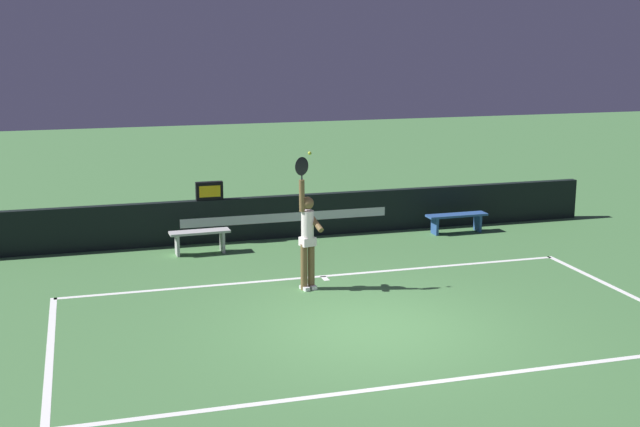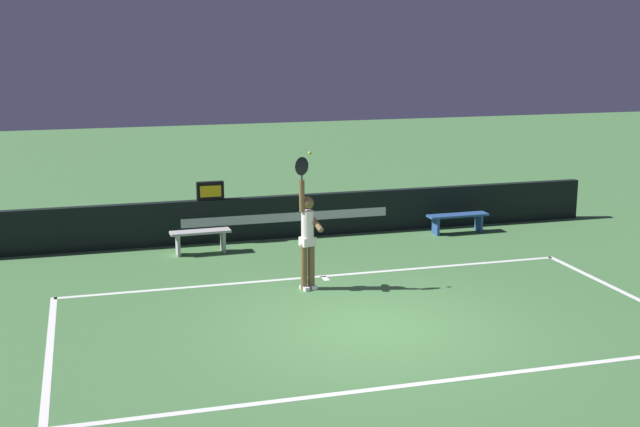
% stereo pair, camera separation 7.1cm
% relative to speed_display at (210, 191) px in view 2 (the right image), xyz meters
% --- Properties ---
extents(ground_plane, '(60.00, 60.00, 0.00)m').
position_rel_speed_display_xyz_m(ground_plane, '(1.70, -6.29, -1.20)').
color(ground_plane, '#467943').
extents(court_lines, '(10.26, 5.39, 0.00)m').
position_rel_speed_display_xyz_m(court_lines, '(1.70, -5.91, -1.19)').
color(court_lines, white).
rests_on(court_lines, ground).
extents(back_wall, '(15.41, 0.21, 0.99)m').
position_rel_speed_display_xyz_m(back_wall, '(1.70, 0.00, -0.70)').
color(back_wall, black).
rests_on(back_wall, ground).
extents(speed_display, '(0.61, 0.16, 0.41)m').
position_rel_speed_display_xyz_m(speed_display, '(0.00, 0.00, 0.00)').
color(speed_display, black).
rests_on(speed_display, back_wall).
extents(tennis_player, '(0.50, 0.52, 2.51)m').
position_rel_speed_display_xyz_m(tennis_player, '(1.20, -4.01, -0.15)').
color(tennis_player, brown).
rests_on(tennis_player, ground).
extents(tennis_ball, '(0.07, 0.07, 0.07)m').
position_rel_speed_display_xyz_m(tennis_ball, '(1.26, -3.98, 1.37)').
color(tennis_ball, '#C7D935').
extents(courtside_bench_near, '(1.31, 0.41, 0.51)m').
position_rel_speed_display_xyz_m(courtside_bench_near, '(-0.37, -0.92, -0.82)').
color(courtside_bench_near, '#B4B3B3').
rests_on(courtside_bench_near, ground).
extents(courtside_bench_far, '(1.49, 0.39, 0.46)m').
position_rel_speed_display_xyz_m(courtside_bench_far, '(5.78, -0.73, -0.85)').
color(courtside_bench_far, '#2B508F').
rests_on(courtside_bench_far, ground).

